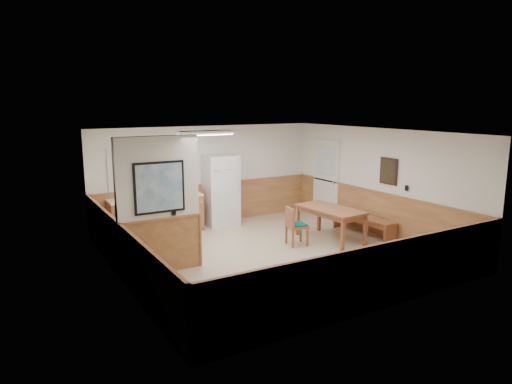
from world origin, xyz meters
TOP-DOWN VIEW (x-y plane):
  - ground at (0.00, 0.00)m, footprint 6.00×6.00m
  - ceiling at (0.00, 0.00)m, footprint 6.00×6.00m
  - back_wall at (0.00, 3.00)m, footprint 6.00×0.02m
  - right_wall at (3.00, 0.00)m, footprint 0.02×6.00m
  - left_wall at (-3.00, 0.00)m, footprint 0.02×6.00m
  - wainscot_back at (0.00, 2.98)m, footprint 6.00×0.04m
  - wainscot_right at (2.98, 0.00)m, footprint 0.04×6.00m
  - wainscot_left at (-2.98, 0.00)m, footprint 0.04×6.00m
  - partition_wall at (-2.25, 0.19)m, footprint 1.50×0.20m
  - kitchen_counter at (-1.21, 2.68)m, footprint 2.20×0.61m
  - exterior_door at (2.96, 1.90)m, footprint 0.07×1.02m
  - kitchen_window at (-2.10, 2.98)m, footprint 0.80×0.04m
  - wall_painting at (2.97, -0.30)m, footprint 0.04×0.50m
  - fluorescent_fixture at (-0.80, 1.30)m, footprint 1.20×0.30m
  - refrigerator at (0.18, 2.63)m, footprint 0.83×0.75m
  - dining_table at (1.70, 0.16)m, footprint 0.91×1.65m
  - dining_bench at (2.68, 0.12)m, footprint 0.45×1.75m
  - dining_chair at (0.77, 0.27)m, footprint 0.62×0.47m
  - fire_extinguisher at (-0.57, 2.71)m, footprint 0.14×0.14m
  - soap_bottle at (-2.23, 2.65)m, footprint 0.09×0.09m

SIDE VIEW (x-z plane):
  - ground at x=0.00m, z-range 0.00..0.00m
  - dining_bench at x=2.68m, z-range 0.12..0.57m
  - kitchen_counter at x=-1.21m, z-range -0.04..0.96m
  - dining_chair at x=0.77m, z-range 0.07..0.92m
  - wainscot_back at x=0.00m, z-range 0.00..1.00m
  - wainscot_right at x=2.98m, z-range 0.00..1.00m
  - wainscot_left at x=-2.98m, z-range 0.00..1.00m
  - dining_table at x=1.70m, z-range 0.28..1.03m
  - refrigerator at x=0.18m, z-range 0.00..1.79m
  - soap_bottle at x=-2.23m, z-range 0.90..1.13m
  - exterior_door at x=2.96m, z-range -0.02..2.13m
  - fire_extinguisher at x=-0.57m, z-range 0.87..1.35m
  - partition_wall at x=-2.25m, z-range -0.02..2.48m
  - back_wall at x=0.00m, z-range 0.00..2.50m
  - right_wall at x=3.00m, z-range 0.00..2.50m
  - left_wall at x=-3.00m, z-range 0.00..2.50m
  - kitchen_window at x=-2.10m, z-range 1.05..2.05m
  - wall_painting at x=2.97m, z-range 1.25..1.85m
  - fluorescent_fixture at x=-0.80m, z-range 2.40..2.49m
  - ceiling at x=0.00m, z-range 2.49..2.51m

